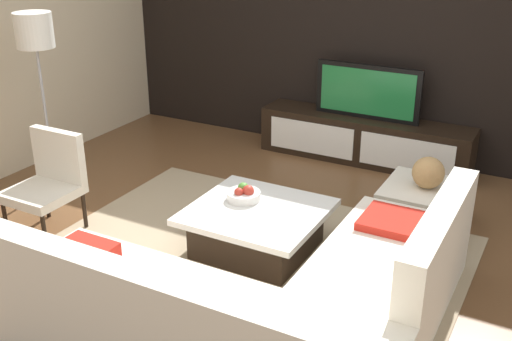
{
  "coord_description": "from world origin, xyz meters",
  "views": [
    {
      "loc": [
        2.0,
        -3.79,
        2.58
      ],
      "look_at": [
        -0.34,
        0.53,
        0.51
      ],
      "focal_mm": 43.42,
      "sensor_mm": 36.0,
      "label": 1
    }
  ],
  "objects": [
    {
      "name": "media_console",
      "position": [
        0.0,
        2.4,
        0.25
      ],
      "size": [
        2.32,
        0.47,
        0.5
      ],
      "color": "black",
      "rests_on": "ground"
    },
    {
      "name": "accent_chair_near",
      "position": [
        -1.83,
        -0.4,
        0.49
      ],
      "size": [
        0.53,
        0.54,
        0.87
      ],
      "rotation": [
        0.0,
        0.0,
        0.03
      ],
      "color": "black",
      "rests_on": "ground"
    },
    {
      "name": "decorative_ball",
      "position": [
        0.99,
        1.11,
        0.54
      ],
      "size": [
        0.27,
        0.27,
        0.27
      ],
      "primitive_type": "sphere",
      "color": "#AD8451",
      "rests_on": "ottoman"
    },
    {
      "name": "floor_lamp",
      "position": [
        -2.48,
        0.23,
        1.48
      ],
      "size": [
        0.34,
        0.34,
        1.73
      ],
      "color": "#A5A5AA",
      "rests_on": "ground"
    },
    {
      "name": "coffee_table",
      "position": [
        -0.1,
        0.1,
        0.2
      ],
      "size": [
        1.04,
        0.99,
        0.38
      ],
      "color": "black",
      "rests_on": "ground"
    },
    {
      "name": "sectional_couch",
      "position": [
        0.53,
        -0.88,
        0.28
      ],
      "size": [
        2.51,
        2.37,
        0.82
      ],
      "color": "silver",
      "rests_on": "ground"
    },
    {
      "name": "feature_wall_back",
      "position": [
        0.0,
        2.7,
        1.4
      ],
      "size": [
        6.4,
        0.12,
        2.8
      ],
      "primitive_type": "cube",
      "color": "black",
      "rests_on": "ground"
    },
    {
      "name": "area_rug",
      "position": [
        -0.1,
        0.0,
        0.01
      ],
      "size": [
        3.28,
        2.41,
        0.01
      ],
      "primitive_type": "cube",
      "color": "tan",
      "rests_on": "ground"
    },
    {
      "name": "fruit_bowl",
      "position": [
        -0.28,
        0.2,
        0.43
      ],
      "size": [
        0.28,
        0.28,
        0.14
      ],
      "color": "silver",
      "rests_on": "coffee_table"
    },
    {
      "name": "ground_plane",
      "position": [
        0.0,
        0.0,
        0.0
      ],
      "size": [
        14.0,
        14.0,
        0.0
      ],
      "primitive_type": "plane",
      "color": "brown"
    },
    {
      "name": "ottoman",
      "position": [
        0.99,
        1.11,
        0.2
      ],
      "size": [
        0.7,
        0.7,
        0.4
      ],
      "primitive_type": "cube",
      "color": "silver",
      "rests_on": "ground"
    },
    {
      "name": "television",
      "position": [
        0.0,
        2.4,
        0.79
      ],
      "size": [
        1.15,
        0.06,
        0.58
      ],
      "color": "black",
      "rests_on": "media_console"
    }
  ]
}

